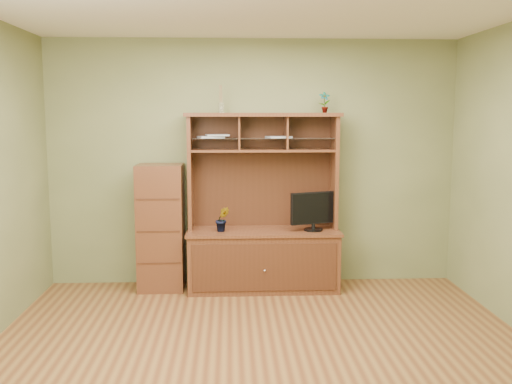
{
  "coord_description": "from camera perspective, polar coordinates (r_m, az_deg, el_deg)",
  "views": [
    {
      "loc": [
        -0.25,
        -4.31,
        1.88
      ],
      "look_at": [
        -0.0,
        1.2,
        1.13
      ],
      "focal_mm": 40.0,
      "sensor_mm": 36.0,
      "label": 1
    }
  ],
  "objects": [
    {
      "name": "orchid_plant",
      "position": [
        6.05,
        -3.39,
        -2.72
      ],
      "size": [
        0.16,
        0.13,
        0.27
      ],
      "primitive_type": "imported",
      "rotation": [
        0.0,
        0.0,
        0.11
      ],
      "color": "#2F571D",
      "rests_on": "media_hutch"
    },
    {
      "name": "media_hutch",
      "position": [
        6.2,
        0.7,
        -4.92
      ],
      "size": [
        1.66,
        0.61,
        1.9
      ],
      "color": "#401F12",
      "rests_on": "room"
    },
    {
      "name": "room",
      "position": [
        4.35,
        0.74,
        0.72
      ],
      "size": [
        4.54,
        4.04,
        2.74
      ],
      "color": "brown",
      "rests_on": "ground"
    },
    {
      "name": "side_cabinet",
      "position": [
        6.23,
        -9.48,
        -3.49
      ],
      "size": [
        0.48,
        0.44,
        1.36
      ],
      "color": "#401F12",
      "rests_on": "room"
    },
    {
      "name": "top_plant",
      "position": [
        6.2,
        6.86,
        8.9
      ],
      "size": [
        0.12,
        0.08,
        0.22
      ],
      "primitive_type": "imported",
      "rotation": [
        0.0,
        0.0,
        0.01
      ],
      "color": "#315C20",
      "rests_on": "media_hutch"
    },
    {
      "name": "magazines",
      "position": [
        6.12,
        -2.13,
        5.57
      ],
      "size": [
        1.02,
        0.26,
        0.04
      ],
      "color": "#A1A2A6",
      "rests_on": "media_hutch"
    },
    {
      "name": "monitor",
      "position": [
        6.1,
        5.78,
        -1.84
      ],
      "size": [
        0.51,
        0.21,
        0.41
      ],
      "rotation": [
        0.0,
        0.0,
        0.34
      ],
      "color": "black",
      "rests_on": "media_hutch"
    },
    {
      "name": "reed_diffuser",
      "position": [
        6.11,
        -3.54,
        8.99
      ],
      "size": [
        0.06,
        0.06,
        0.29
      ],
      "color": "silver",
      "rests_on": "media_hutch"
    }
  ]
}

